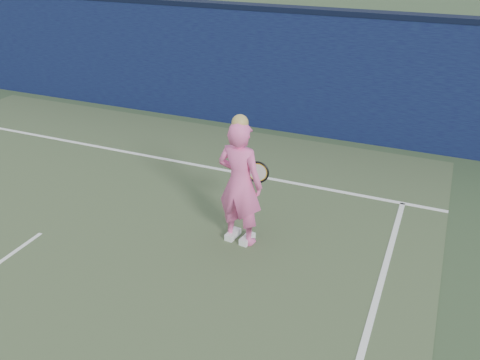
% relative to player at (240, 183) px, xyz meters
% --- Properties ---
extents(backstop_wall, '(24.00, 0.40, 2.50)m').
position_rel_player_xyz_m(backstop_wall, '(-2.76, 4.50, 0.33)').
color(backstop_wall, '#0C0D35').
rests_on(backstop_wall, ground).
extents(wall_cap, '(24.00, 0.42, 0.10)m').
position_rel_player_xyz_m(wall_cap, '(-2.76, 4.50, 1.63)').
color(wall_cap, black).
rests_on(wall_cap, backstop_wall).
extents(player, '(0.72, 0.52, 1.91)m').
position_rel_player_xyz_m(player, '(0.00, 0.00, 0.00)').
color(player, pink).
rests_on(player, ground).
extents(racket, '(0.62, 0.16, 0.33)m').
position_rel_player_xyz_m(racket, '(0.07, 0.43, -0.01)').
color(racket, black).
rests_on(racket, ground).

